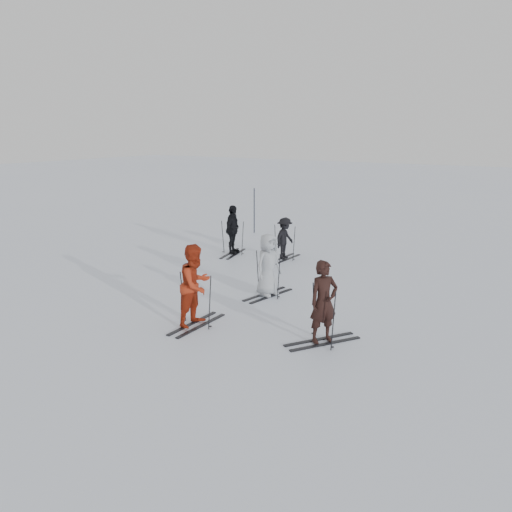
{
  "coord_description": "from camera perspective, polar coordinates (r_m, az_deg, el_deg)",
  "views": [
    {
      "loc": [
        7.73,
        -11.16,
        4.66
      ],
      "look_at": [
        0.0,
        1.0,
        1.0
      ],
      "focal_mm": 35.0,
      "sensor_mm": 36.0,
      "label": 1
    }
  ],
  "objects": [
    {
      "name": "skier_near_dark",
      "position": [
        11.18,
        7.73,
        -5.35
      ],
      "size": [
        0.75,
        0.82,
        1.87
      ],
      "primitive_type": "imported",
      "rotation": [
        0.0,
        0.0,
        0.99
      ],
      "color": "black",
      "rests_on": "ground"
    },
    {
      "name": "skis_grey",
      "position": [
        14.29,
        1.38,
        -2.0
      ],
      "size": [
        1.97,
        1.3,
        1.33
      ],
      "primitive_type": null,
      "rotation": [
        0.0,
        0.0,
        1.38
      ],
      "color": "black",
      "rests_on": "ground"
    },
    {
      "name": "skis_uphill_left",
      "position": [
        19.11,
        -2.69,
        2.17
      ],
      "size": [
        1.99,
        1.35,
        1.33
      ],
      "primitive_type": null,
      "rotation": [
        0.0,
        0.0,
        1.79
      ],
      "color": "black",
      "rests_on": "ground"
    },
    {
      "name": "skier_uphill_far",
      "position": [
        18.35,
        3.29,
        1.96
      ],
      "size": [
        0.61,
        1.01,
        1.52
      ],
      "primitive_type": "imported",
      "rotation": [
        0.0,
        0.0,
        1.53
      ],
      "color": "black",
      "rests_on": "ground"
    },
    {
      "name": "skis_red",
      "position": [
        12.22,
        -6.86,
        -4.88
      ],
      "size": [
        1.87,
        0.99,
        1.36
      ],
      "primitive_type": null,
      "rotation": [
        0.0,
        0.0,
        1.57
      ],
      "color": "black",
      "rests_on": "ground"
    },
    {
      "name": "ground",
      "position": [
        14.36,
        -2.15,
        -4.7
      ],
      "size": [
        120.0,
        120.0,
        0.0
      ],
      "primitive_type": "plane",
      "color": "silver",
      "rests_on": "ground"
    },
    {
      "name": "skier_red",
      "position": [
        12.11,
        -6.91,
        -3.43
      ],
      "size": [
        0.76,
        0.98,
        2.01
      ],
      "primitive_type": "imported",
      "rotation": [
        0.0,
        0.0,
        1.57
      ],
      "color": "#A22A12",
      "rests_on": "ground"
    },
    {
      "name": "skis_uphill_far",
      "position": [
        18.37,
        3.29,
        1.63
      ],
      "size": [
        1.83,
        1.02,
        1.31
      ],
      "primitive_type": null,
      "rotation": [
        0.0,
        0.0,
        1.53
      ],
      "color": "black",
      "rests_on": "ground"
    },
    {
      "name": "skier_uphill_left",
      "position": [
        19.06,
        -2.69,
        2.95
      ],
      "size": [
        0.68,
        1.16,
        1.86
      ],
      "primitive_type": "imported",
      "rotation": [
        0.0,
        0.0,
        1.79
      ],
      "color": "black",
      "rests_on": "ground"
    },
    {
      "name": "skier_grey",
      "position": [
        14.23,
        1.39,
        -1.09
      ],
      "size": [
        0.73,
        0.97,
        1.79
      ],
      "primitive_type": "imported",
      "rotation": [
        0.0,
        0.0,
        1.38
      ],
      "color": "#A3A8AC",
      "rests_on": "ground"
    },
    {
      "name": "skis_near_dark",
      "position": [
        11.27,
        7.69,
        -6.59
      ],
      "size": [
        2.09,
        1.84,
        1.35
      ],
      "primitive_type": null,
      "rotation": [
        0.0,
        0.0,
        0.99
      ],
      "color": "black",
      "rests_on": "ground"
    },
    {
      "name": "piste_marker",
      "position": [
        23.06,
        -0.21,
        5.21
      ],
      "size": [
        0.05,
        0.05,
        2.07
      ],
      "primitive_type": "cylinder",
      "rotation": [
        0.0,
        0.0,
        0.22
      ],
      "color": "black",
      "rests_on": "ground"
    }
  ]
}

